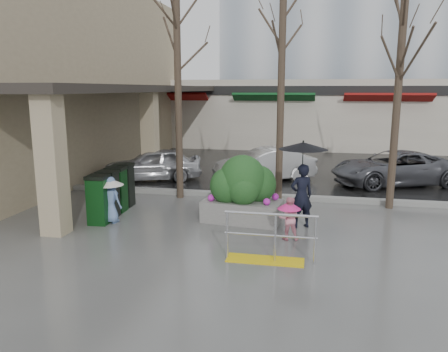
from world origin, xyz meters
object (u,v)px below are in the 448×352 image
(tree_mideast, at_px, (402,39))
(car_c, at_px, (394,168))
(child_pink, at_px, (289,216))
(planter, at_px, (243,190))
(handrail, at_px, (268,243))
(woman, at_px, (302,175))
(tree_midwest, at_px, (283,28))
(car_a, at_px, (153,164))
(news_boxes, at_px, (112,192))
(car_b, at_px, (265,165))
(tree_west, at_px, (177,36))
(child_blue, at_px, (110,195))

(tree_mideast, distance_m, car_c, 5.47)
(child_pink, xyz_separation_m, planter, (-1.29, 1.23, 0.28))
(handrail, distance_m, woman, 2.67)
(tree_midwest, relative_size, tree_mideast, 1.08)
(planter, xyz_separation_m, car_a, (-4.24, 4.60, -0.23))
(child_pink, bearing_deg, tree_midwest, -87.77)
(planter, height_order, car_c, planter)
(car_a, bearing_deg, child_pink, 22.76)
(tree_mideast, relative_size, news_boxes, 2.76)
(news_boxes, relative_size, car_b, 0.61)
(handrail, xyz_separation_m, car_a, (-5.19, 7.23, 0.25))
(woman, distance_m, car_c, 6.66)
(tree_midwest, bearing_deg, news_boxes, -153.52)
(tree_midwest, distance_m, woman, 4.62)
(handrail, height_order, car_a, car_a)
(tree_midwest, xyz_separation_m, car_a, (-5.03, 2.43, -4.60))
(child_pink, bearing_deg, car_a, -52.63)
(planter, relative_size, news_boxes, 0.92)
(handrail, relative_size, tree_mideast, 0.29)
(tree_west, bearing_deg, car_a, 126.95)
(tree_mideast, height_order, car_a, tree_mideast)
(planter, bearing_deg, news_boxes, -178.95)
(news_boxes, bearing_deg, planter, -1.92)
(handrail, bearing_deg, car_c, 65.13)
(child_blue, height_order, car_b, car_b)
(planter, height_order, car_a, planter)
(handrail, height_order, woman, woman)
(news_boxes, height_order, car_b, news_boxes)
(car_c, bearing_deg, tree_west, -85.12)
(planter, distance_m, news_boxes, 3.71)
(handrail, bearing_deg, child_pink, 76.44)
(tree_mideast, xyz_separation_m, child_blue, (-7.50, -2.98, -4.12))
(tree_mideast, xyz_separation_m, car_c, (0.66, 3.41, -4.23))
(tree_mideast, bearing_deg, car_c, 78.97)
(tree_mideast, xyz_separation_m, woman, (-2.55, -2.39, -3.51))
(woman, relative_size, news_boxes, 0.95)
(woman, relative_size, child_blue, 1.81)
(woman, relative_size, car_b, 0.59)
(planter, bearing_deg, car_c, 49.57)
(child_pink, distance_m, news_boxes, 5.12)
(handrail, relative_size, car_b, 0.50)
(child_pink, bearing_deg, car_b, -85.08)
(child_pink, distance_m, car_c, 7.63)
(woman, bearing_deg, tree_midwest, -97.72)
(car_b, bearing_deg, tree_west, -64.93)
(tree_midwest, height_order, child_blue, tree_midwest)
(woman, distance_m, child_pink, 1.30)
(tree_west, distance_m, planter, 5.33)
(tree_west, bearing_deg, child_blue, -108.53)
(child_pink, height_order, child_blue, child_blue)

